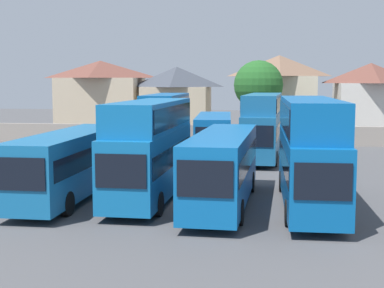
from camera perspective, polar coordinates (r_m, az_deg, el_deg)
The scene contains 14 objects.
ground at distance 45.35m, azimuth 2.34°, elevation -1.13°, with size 140.00×140.00×0.00m, color #4C4C4F.
depot_boundary_wall at distance 52.96m, azimuth 3.04°, elevation 0.94°, with size 56.00×0.50×1.80m, color gray.
bus_1 at distance 29.06m, azimuth -12.29°, elevation -1.71°, with size 2.79×11.74×3.37m.
bus_2 at distance 27.96m, azimuth -4.30°, elevation -0.08°, with size 2.82×10.31×4.98m.
bus_3 at distance 26.78m, azimuth 3.16°, elevation -2.11°, with size 3.01×11.67×3.50m.
bus_4 at distance 27.00m, azimuth 11.87°, elevation -0.26°, with size 2.52×11.86×5.14m.
bus_5 at distance 43.18m, azimuth -2.69°, elevation 2.21°, with size 2.67×11.08×4.95m.
bus_6 at distance 42.73m, azimuth 2.24°, elevation 1.01°, with size 3.11×10.46×3.37m.
bus_7 at distance 42.97m, azimuth 7.24°, elevation 2.16°, with size 3.21×11.65×4.97m.
house_terrace_left at distance 65.91m, azimuth -9.27°, elevation 4.84°, with size 9.68×6.77×8.29m.
house_terrace_centre at distance 63.33m, azimuth -1.57°, elevation 4.53°, with size 7.57×7.10×7.56m.
house_terrace_right at distance 62.20m, azimuth 8.83°, elevation 4.98°, with size 8.09×7.06×8.75m.
house_terrace_far_right at distance 62.75m, azimuth 17.67°, elevation 4.35°, with size 7.36×7.44×7.86m.
tree_left_of_lot at distance 55.09m, azimuth 6.78°, elevation 5.97°, with size 4.78×4.78×7.97m.
Camera 1 is at (3.70, -26.80, 5.98)m, focal length 52.36 mm.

